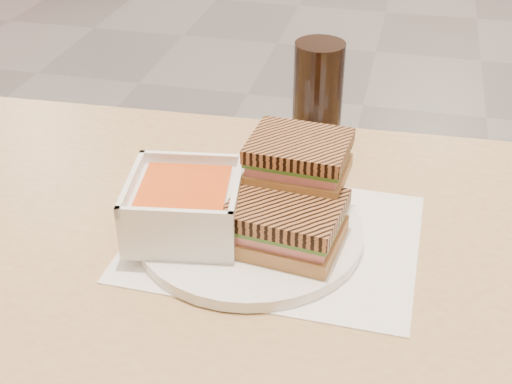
% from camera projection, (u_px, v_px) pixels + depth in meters
% --- Properties ---
extents(main_table, '(1.23, 0.75, 0.75)m').
position_uv_depth(main_table, '(248.00, 318.00, 0.92)').
color(main_table, tan).
rests_on(main_table, ground).
extents(tray_liner, '(0.36, 0.28, 0.00)m').
position_uv_depth(tray_liner, '(274.00, 237.00, 0.87)').
color(tray_liner, white).
rests_on(tray_liner, main_table).
extents(plate, '(0.28, 0.28, 0.02)m').
position_uv_depth(plate, '(250.00, 232.00, 0.87)').
color(plate, white).
rests_on(plate, tray_liner).
extents(soup_bowl, '(0.15, 0.15, 0.07)m').
position_uv_depth(soup_bowl, '(185.00, 208.00, 0.85)').
color(soup_bowl, white).
rests_on(soup_bowl, plate).
extents(panini_lower, '(0.14, 0.12, 0.06)m').
position_uv_depth(panini_lower, '(286.00, 222.00, 0.82)').
color(panini_lower, '#B57944').
rests_on(panini_lower, plate).
extents(panini_upper, '(0.13, 0.11, 0.05)m').
position_uv_depth(panini_upper, '(299.00, 158.00, 0.86)').
color(panini_upper, '#B57944').
rests_on(panini_upper, panini_lower).
extents(cola_glass, '(0.07, 0.07, 0.16)m').
position_uv_depth(cola_glass, '(318.00, 94.00, 1.05)').
color(cola_glass, black).
rests_on(cola_glass, main_table).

